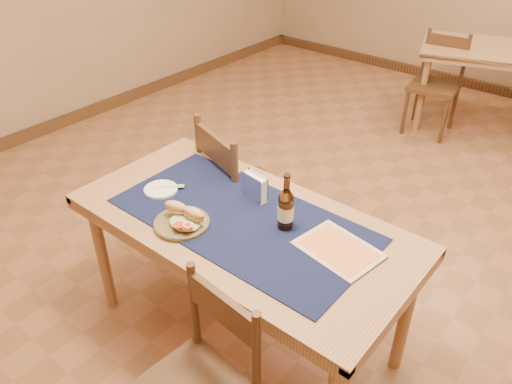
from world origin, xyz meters
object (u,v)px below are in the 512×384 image
Objects in this scene: beer_bottle at (286,208)px; main_table at (242,234)px; sandwich_plate at (183,220)px; chair_main_far at (242,194)px; napkin_holder at (254,187)px.

main_table is at bearing -158.07° from beer_bottle.
main_table is at bearing 49.42° from sandwich_plate.
sandwich_plate is at bearing -72.10° from chair_main_far.
chair_main_far is 0.72m from sandwich_plate.
chair_main_far is 3.87× the size of sandwich_plate.
sandwich_plate reaches higher than main_table.
beer_bottle reaches higher than main_table.
beer_bottle is 0.27m from napkin_holder.
beer_bottle is at bearing 21.93° from main_table.
napkin_holder reaches higher than sandwich_plate.
napkin_holder is at bearing 160.26° from beer_bottle.
chair_main_far is 0.75m from beer_bottle.
napkin_holder is at bearing 73.57° from sandwich_plate.
napkin_holder reaches higher than main_table.
beer_bottle is (0.56, -0.36, 0.35)m from chair_main_far.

